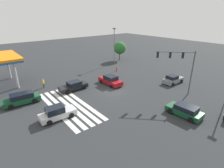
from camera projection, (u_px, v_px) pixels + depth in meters
The scene contains 13 objects.
ground_plane at pixel (112, 91), 28.69m from camera, with size 132.42×132.42×0.00m, color #2B2D30.
crosswalk_markings at pixel (69, 105), 24.16m from camera, with size 12.45×4.40×0.01m.
traffic_signal_mast at pixel (180, 63), 25.83m from camera, with size 4.06×4.06×6.88m.
car_0 at pixel (110, 80), 31.17m from camera, with size 4.80×2.19×1.65m.
car_1 at pixel (57, 113), 20.95m from camera, with size 2.07×4.41×1.61m.
car_2 at pixel (22, 99), 24.42m from camera, with size 2.22×4.96×1.55m.
car_3 at pixel (74, 86), 28.97m from camera, with size 2.15×4.70×1.42m.
car_5 at pixel (185, 110), 21.60m from camera, with size 4.38×2.32×1.42m.
car_6 at pixel (173, 79), 31.75m from camera, with size 2.21×4.19×1.51m.
pedestrian at pixel (43, 83), 29.66m from camera, with size 0.41×0.41×1.61m.
street_light_pole_a at pixel (114, 43), 42.75m from camera, with size 0.80×0.36×8.62m.
tree_corner_a at pixel (120, 48), 46.70m from camera, with size 3.28×3.28×4.94m.
fire_hydrant at pixel (116, 69), 38.50m from camera, with size 0.22×0.22×0.86m.
Camera 1 is at (20.32, -16.51, 11.79)m, focal length 28.00 mm.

